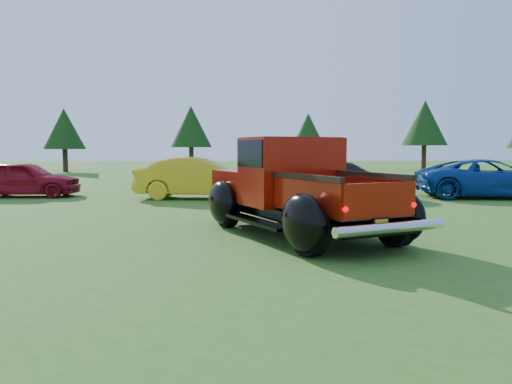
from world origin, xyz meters
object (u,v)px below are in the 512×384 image
object	(u,v)px
tree_mid_right	(308,132)
show_car_red	(25,179)
pickup_truck	(291,188)
show_car_grey	(345,181)
show_car_blue	(489,179)
tree_mid_left	(191,127)
tree_west	(64,129)
show_car_yellow	(200,178)
tree_east	(425,123)

from	to	relation	value
tree_mid_right	show_car_red	distance (m)	24.39
pickup_truck	show_car_red	world-z (taller)	pickup_truck
pickup_truck	show_car_red	size ratio (longest dim) A/B	1.49
tree_mid_right	show_car_grey	bearing A→B (deg)	-96.98
tree_mid_right	pickup_truck	xyz separation A→B (m)	(-5.39, -28.21, -2.06)
show_car_grey	show_car_blue	size ratio (longest dim) A/B	0.92
tree_mid_left	pickup_truck	bearing A→B (deg)	-82.96
tree_west	pickup_truck	world-z (taller)	tree_west
show_car_red	show_car_blue	distance (m)	16.23
show_car_red	show_car_blue	world-z (taller)	show_car_blue
tree_west	tree_mid_right	distance (m)	18.03
show_car_yellow	show_car_grey	world-z (taller)	show_car_yellow
tree_west	show_car_blue	world-z (taller)	tree_west
show_car_yellow	show_car_blue	distance (m)	9.98
tree_mid_left	pickup_truck	world-z (taller)	tree_mid_left
tree_mid_right	tree_east	world-z (taller)	tree_east
tree_west	tree_mid_right	xyz separation A→B (m)	(18.00, 1.00, -0.14)
tree_east	show_car_yellow	xyz separation A→B (m)	(-16.50, -20.68, -2.95)
tree_west	show_car_blue	bearing A→B (deg)	-45.21
tree_west	tree_mid_left	xyz separation A→B (m)	(9.00, 2.00, 0.27)
tree_west	show_car_red	size ratio (longest dim) A/B	1.24
tree_mid_left	show_car_blue	distance (m)	25.51
tree_east	show_car_red	size ratio (longest dim) A/B	1.45
pickup_truck	show_car_grey	world-z (taller)	pickup_truck
tree_east	show_car_grey	size ratio (longest dim) A/B	1.22
tree_west	tree_east	distance (m)	27.01
tree_mid_left	tree_mid_right	world-z (taller)	tree_mid_left
show_car_red	pickup_truck	bearing A→B (deg)	-132.16
tree_mid_left	show_car_blue	world-z (taller)	tree_mid_left
tree_mid_left	show_car_grey	bearing A→B (deg)	-74.56
tree_west	tree_mid_left	world-z (taller)	tree_mid_left
tree_mid_right	tree_east	size ratio (longest dim) A/B	0.81
tree_mid_right	tree_east	distance (m)	9.04
show_car_blue	pickup_truck	bearing A→B (deg)	138.73
tree_mid_right	show_car_grey	distance (m)	22.17
tree_east	show_car_blue	bearing A→B (deg)	-107.17
tree_mid_left	pickup_truck	distance (m)	29.54
tree_mid_right	show_car_yellow	size ratio (longest dim) A/B	1.03
tree_mid_right	pickup_truck	distance (m)	28.80
show_car_grey	show_car_yellow	bearing A→B (deg)	89.20
tree_east	show_car_grey	world-z (taller)	tree_east
show_car_yellow	show_car_blue	bearing A→B (deg)	-85.60
pickup_truck	tree_mid_right	bearing A→B (deg)	57.12
tree_mid_left	show_car_red	xyz separation A→B (m)	(-4.68, -21.06, -2.75)
tree_west	show_car_grey	size ratio (longest dim) A/B	1.04
tree_mid_left	show_car_yellow	distance (m)	22.39
show_car_yellow	tree_mid_left	bearing A→B (deg)	10.84
show_car_yellow	pickup_truck	bearing A→B (deg)	-156.35
pickup_truck	tree_west	bearing A→B (deg)	92.80
pickup_truck	show_car_yellow	bearing A→B (deg)	84.62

